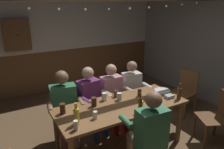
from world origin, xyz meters
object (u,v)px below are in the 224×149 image
Objects in this scene: pint_glass_5 at (104,97)px; pint_glass_0 at (76,125)px; condiment_caddy at (169,96)px; pint_glass_3 at (141,104)px; bottle_0 at (179,93)px; plate_0 at (162,90)px; pint_glass_7 at (139,93)px; person_4 at (148,130)px; person_0 at (64,103)px; wall_dart_cabinet at (17,35)px; pint_glass_6 at (95,115)px; chair_empty_near_right at (185,90)px; pint_glass_8 at (116,94)px; pint_glass_4 at (94,102)px; dining_table at (121,111)px; chair_empty_near_left at (218,117)px; bottle_1 at (76,116)px; pint_glass_2 at (119,96)px; person_3 at (134,89)px; person_2 at (114,94)px; table_candle at (153,99)px; pint_glass_1 at (63,108)px; bottle_2 at (140,104)px.

pint_glass_0 is at bearing -140.71° from pint_glass_5.
condiment_caddy is 1.20× the size of pint_glass_3.
bottle_0 is 1.74m from pint_glass_0.
plate_0 is at bearing 69.91° from condiment_caddy.
bottle_0 reaches higher than pint_glass_7.
plate_0 is at bearing 43.42° from person_4.
person_0 reaches higher than pint_glass_5.
pint_glass_6 is at bearing -80.24° from wall_dart_cabinet.
chair_empty_near_right reaches higher than plate_0.
pint_glass_8 is at bearing 145.13° from bottle_0.
plate_0 is 1.96× the size of pint_glass_4.
pint_glass_3 is (0.19, -0.23, 0.16)m from dining_table.
bottle_1 reaches higher than chair_empty_near_left.
person_3 is at bearing 37.19° from pint_glass_2.
person_2 is 1.29m from person_4.
pint_glass_8 is (0.86, 0.46, -0.06)m from bottle_1.
person_3 reaches higher than pint_glass_8.
pint_glass_8 is at bearing -65.92° from wall_dart_cabinet.
table_candle is (0.27, -0.75, 0.15)m from person_2.
condiment_caddy is at bearing -12.40° from pint_glass_1.
bottle_2 reaches higher than pint_glass_3.
pint_glass_3 is 1.09× the size of pint_glass_8.
bottle_0 reaches higher than pint_glass_8.
table_candle is 0.44m from bottle_0.
person_2 reaches higher than pint_glass_4.
wall_dart_cabinet reaches higher than person_4.
pint_glass_5 is at bearing 103.25° from person_4.
bottle_2 is at bearing 100.04° from chair_empty_near_right.
table_candle is at bearing -150.99° from plate_0.
pint_glass_1 reaches higher than condiment_caddy.
pint_glass_4 is at bearing 176.87° from plate_0.
chair_empty_near_right is 1.43m from pint_glass_7.
person_0 is at bearing 149.85° from bottle_0.
table_candle is at bearing 171.50° from condiment_caddy.
pint_glass_0 is 1.07× the size of pint_glass_7.
bottle_0 reaches higher than plate_0.
pint_glass_1 reaches higher than dining_table.
pint_glass_2 is 1.15× the size of pint_glass_6.
wall_dart_cabinet reaches higher than person_0.
pint_glass_5 reaches higher than plate_0.
chair_empty_near_right is at bearing 20.35° from pint_glass_3.
chair_empty_near_left is at bearing -35.39° from pint_glass_8.
bottle_2 is 0.52m from pint_glass_7.
table_candle is 0.57× the size of condiment_caddy.
pint_glass_1 is (-0.97, 0.48, -0.04)m from bottle_2.
person_2 is at bearing 43.48° from pint_glass_5.
pint_glass_1 reaches higher than pint_glass_0.
pint_glass_3 is 0.69m from pint_glass_4.
condiment_caddy is at bearing -24.62° from pint_glass_2.
plate_0 is 0.39× the size of wall_dart_cabinet.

